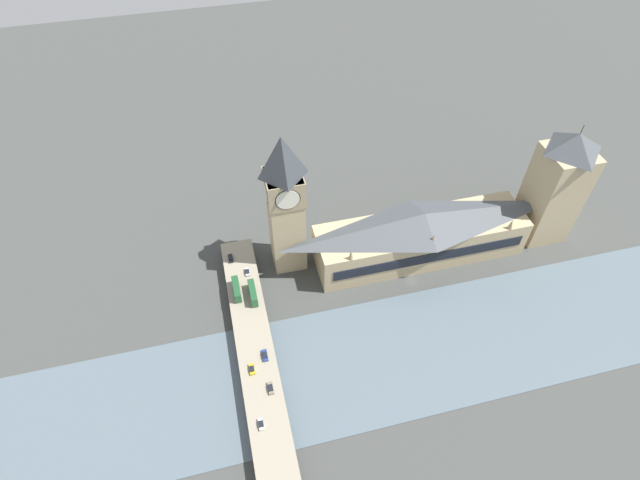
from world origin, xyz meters
The scene contains 14 objects.
ground_plane centered at (0.00, 0.00, 0.00)m, with size 600.00×600.00×0.00m, color #424442.
river_water centered at (-31.59, 0.00, 0.15)m, with size 51.18×360.00×0.30m, color slate.
parliament_hall centered at (14.25, -8.00, 12.45)m, with size 22.96×91.47×25.09m.
clock_tower centered at (24.26, 48.48, 35.33)m, with size 14.74×14.74×66.48m.
victoria_tower centered at (14.30, -67.20, 27.36)m, with size 18.94×18.94×58.72m.
road_bridge centered at (-31.59, 70.06, 4.90)m, with size 134.35×13.66×6.06m.
double_decker_bus_lead centered at (3.87, 67.03, 8.77)m, with size 11.13×2.60×4.90m.
double_decker_bus_rear centered at (7.43, 73.11, 8.62)m, with size 10.89×2.65×4.65m.
car_northbound_lead centered at (-48.62, 72.50, 6.78)m, with size 4.11×1.80×1.42m.
car_northbound_mid centered at (-28.04, 72.49, 6.72)m, with size 4.27×1.86×1.31m.
car_northbound_tail centered at (25.68, 73.49, 6.76)m, with size 4.58×1.86×1.37m.
car_southbound_lead centered at (16.61, 67.62, 6.71)m, with size 4.22×1.89×1.30m.
car_southbound_mid centered at (-23.73, 67.02, 6.79)m, with size 4.76×1.93×1.45m.
car_southbound_tail centered at (-36.79, 67.24, 6.76)m, with size 4.69×1.85×1.42m.
Camera 1 is at (-117.12, 69.35, 169.93)m, focal length 28.00 mm.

